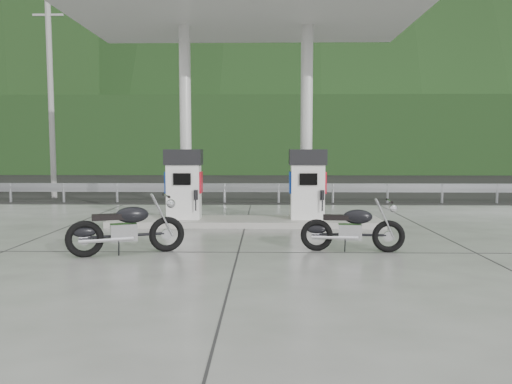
{
  "coord_description": "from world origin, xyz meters",
  "views": [
    {
      "loc": [
        0.52,
        -10.34,
        1.99
      ],
      "look_at": [
        0.3,
        1.0,
        1.0
      ],
      "focal_mm": 35.0,
      "sensor_mm": 36.0,
      "label": 1
    }
  ],
  "objects_px": {
    "gas_pump_right": "(307,184)",
    "motorcycle_left": "(127,229)",
    "gas_pump_left": "(184,184)",
    "motorcycle_right": "(352,229)"
  },
  "relations": [
    {
      "from": "gas_pump_right",
      "to": "motorcycle_right",
      "type": "bearing_deg",
      "value": -80.1
    },
    {
      "from": "gas_pump_left",
      "to": "motorcycle_left",
      "type": "bearing_deg",
      "value": -97.28
    },
    {
      "from": "motorcycle_left",
      "to": "motorcycle_right",
      "type": "bearing_deg",
      "value": -16.49
    },
    {
      "from": "gas_pump_right",
      "to": "motorcycle_left",
      "type": "xyz_separation_m",
      "value": [
        -3.67,
        -3.69,
        -0.57
      ]
    },
    {
      "from": "gas_pump_right",
      "to": "motorcycle_right",
      "type": "height_order",
      "value": "gas_pump_right"
    },
    {
      "from": "gas_pump_left",
      "to": "gas_pump_right",
      "type": "distance_m",
      "value": 3.2
    },
    {
      "from": "gas_pump_left",
      "to": "motorcycle_left",
      "type": "distance_m",
      "value": 3.76
    },
    {
      "from": "gas_pump_left",
      "to": "gas_pump_right",
      "type": "bearing_deg",
      "value": 0.0
    },
    {
      "from": "gas_pump_left",
      "to": "motorcycle_right",
      "type": "bearing_deg",
      "value": -41.53
    },
    {
      "from": "gas_pump_right",
      "to": "motorcycle_left",
      "type": "bearing_deg",
      "value": -134.85
    }
  ]
}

